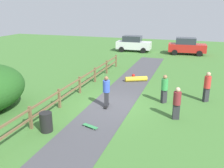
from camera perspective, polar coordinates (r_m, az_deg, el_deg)
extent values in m
plane|color=#427533|center=(14.09, -0.08, -4.88)|extent=(60.00, 60.00, 0.00)
cube|color=#47474C|center=(14.09, -0.08, -4.84)|extent=(2.40, 28.00, 0.02)
cube|color=brown|center=(11.88, -18.37, -7.41)|extent=(0.12, 0.12, 1.10)
cube|color=brown|center=(13.83, -12.10, -3.29)|extent=(0.12, 0.12, 1.10)
cube|color=brown|center=(15.96, -7.48, -0.20)|extent=(0.12, 0.12, 1.10)
cube|color=brown|center=(18.20, -3.97, 2.15)|extent=(0.12, 0.12, 1.10)
cube|color=brown|center=(20.53, -1.24, 3.97)|extent=(0.12, 0.12, 1.10)
cube|color=brown|center=(22.90, 0.94, 5.41)|extent=(0.12, 0.12, 1.10)
cube|color=brown|center=(14.89, -9.61, -1.82)|extent=(0.08, 18.00, 0.09)
cube|color=brown|center=(14.75, -9.70, -0.17)|extent=(0.08, 18.00, 0.09)
cylinder|color=black|center=(11.50, -15.02, -8.50)|extent=(0.56, 0.56, 0.90)
cube|color=black|center=(13.80, -1.28, -4.98)|extent=(0.34, 0.82, 0.02)
cylinder|color=silver|center=(14.08, -1.39, -4.69)|extent=(0.04, 0.06, 0.06)
cylinder|color=silver|center=(14.05, -0.79, -4.73)|extent=(0.04, 0.06, 0.06)
cylinder|color=silver|center=(13.57, -1.80, -5.58)|extent=(0.04, 0.06, 0.06)
cylinder|color=silver|center=(13.55, -1.17, -5.62)|extent=(0.04, 0.06, 0.06)
cube|color=#2D2D33|center=(13.64, -1.30, -3.41)|extent=(0.25, 0.35, 0.79)
cylinder|color=blue|center=(13.40, -1.32, -0.53)|extent=(0.44, 0.44, 0.66)
sphere|color=brown|center=(13.27, -1.33, 1.30)|extent=(0.24, 0.24, 0.24)
cylinder|color=yellow|center=(18.45, 5.64, 1.19)|extent=(1.62, 1.07, 0.36)
sphere|color=red|center=(19.33, 4.96, 1.97)|extent=(0.26, 0.26, 0.26)
cube|color=#338C4C|center=(11.58, -5.07, -9.71)|extent=(0.82, 0.44, 0.02)
cylinder|color=silver|center=(11.48, -3.75, -10.16)|extent=(0.07, 0.05, 0.06)
cylinder|color=silver|center=(11.38, -4.25, -10.43)|extent=(0.07, 0.05, 0.06)
cylinder|color=silver|center=(11.82, -5.85, -9.37)|extent=(0.07, 0.05, 0.06)
cylinder|color=silver|center=(11.72, -6.35, -9.62)|extent=(0.07, 0.05, 0.06)
cube|color=#2D2D33|center=(15.47, 20.95, -2.34)|extent=(0.37, 0.36, 0.84)
cylinder|color=red|center=(15.24, 21.26, 0.40)|extent=(0.54, 0.54, 0.70)
sphere|color=tan|center=(15.11, 21.46, 2.13)|extent=(0.25, 0.25, 0.25)
cube|color=#2D2D33|center=(12.67, 14.61, -6.24)|extent=(0.36, 0.28, 0.78)
cylinder|color=maroon|center=(12.41, 14.87, -3.20)|extent=(0.47, 0.47, 0.65)
sphere|color=beige|center=(12.26, 15.03, -1.26)|extent=(0.23, 0.23, 0.23)
cube|color=#2D2D33|center=(14.60, 11.92, -2.81)|extent=(0.36, 0.37, 0.79)
cylinder|color=green|center=(14.37, 12.10, -0.10)|extent=(0.54, 0.54, 0.66)
sphere|color=#9E704C|center=(14.24, 12.22, 1.61)|extent=(0.24, 0.24, 0.24)
cube|color=red|center=(30.08, 16.99, 8.02)|extent=(4.31, 1.99, 0.90)
cube|color=#2D333D|center=(29.96, 16.74, 9.56)|extent=(2.30, 1.71, 0.70)
cylinder|color=black|center=(31.11, 19.36, 7.25)|extent=(0.66, 0.28, 0.64)
cylinder|color=black|center=(29.38, 19.60, 6.66)|extent=(0.66, 0.28, 0.64)
cylinder|color=black|center=(31.00, 14.36, 7.66)|extent=(0.66, 0.28, 0.64)
cylinder|color=black|center=(29.26, 14.30, 7.09)|extent=(0.66, 0.28, 0.64)
cube|color=silver|center=(30.90, 5.07, 8.95)|extent=(4.25, 1.84, 0.90)
cube|color=#2D333D|center=(30.83, 4.74, 10.44)|extent=(2.25, 1.63, 0.70)
cylinder|color=black|center=(31.59, 7.80, 8.22)|extent=(0.65, 0.26, 0.64)
cylinder|color=black|center=(29.88, 7.26, 7.70)|extent=(0.65, 0.26, 0.64)
cylinder|color=black|center=(32.11, 2.99, 8.51)|extent=(0.65, 0.26, 0.64)
cylinder|color=black|center=(30.43, 2.19, 8.01)|extent=(0.65, 0.26, 0.64)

